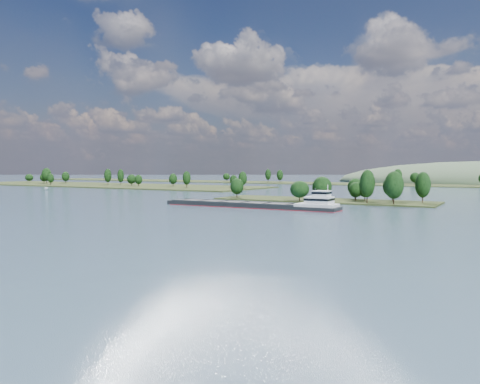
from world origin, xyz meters
The scene contains 6 objects.
ground centered at (0.00, 120.00, 0.00)m, with size 1800.00×1800.00×0.00m, color #324957.
tree_island centered at (8.44, 178.52, 4.05)m, with size 100.00×32.94×15.11m.
left_bank centered at (-229.61, 260.10, 0.86)m, with size 300.00×80.00×15.86m.
back_shoreline centered at (9.94, 399.78, 0.70)m, with size 900.00×60.00×15.18m.
cargo_barge centered at (-7.86, 133.40, 1.24)m, with size 72.70×9.32×9.82m.
motorboat centered at (-198.02, 182.86, 1.18)m, with size 2.30×6.10×2.36m, color white.
Camera 1 is at (75.52, -23.20, 15.28)m, focal length 35.00 mm.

